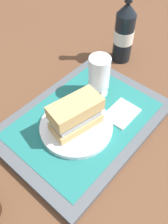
% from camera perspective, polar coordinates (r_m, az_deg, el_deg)
% --- Properties ---
extents(ground_plane, '(3.00, 3.00, 0.00)m').
position_cam_1_polar(ground_plane, '(0.68, -0.00, -2.73)').
color(ground_plane, brown).
extents(tray, '(0.44, 0.32, 0.02)m').
position_cam_1_polar(tray, '(0.67, -0.00, -2.21)').
color(tray, '#4C5156').
rests_on(tray, ground_plane).
extents(placemat, '(0.38, 0.27, 0.00)m').
position_cam_1_polar(placemat, '(0.66, -0.00, -1.64)').
color(placemat, '#1E6B66').
rests_on(placemat, tray).
extents(plate, '(0.19, 0.19, 0.01)m').
position_cam_1_polar(plate, '(0.64, -1.83, -3.44)').
color(plate, white).
rests_on(plate, placemat).
extents(sandwich, '(0.14, 0.09, 0.08)m').
position_cam_1_polar(sandwich, '(0.60, -1.68, -0.41)').
color(sandwich, tan).
rests_on(sandwich, plate).
extents(beer_glass, '(0.06, 0.06, 0.12)m').
position_cam_1_polar(beer_glass, '(0.69, 3.54, 8.51)').
color(beer_glass, silver).
rests_on(beer_glass, placemat).
extents(napkin_folded, '(0.09, 0.07, 0.01)m').
position_cam_1_polar(napkin_folded, '(0.68, 8.79, -0.28)').
color(napkin_folded, white).
rests_on(napkin_folded, placemat).
extents(beer_bottle, '(0.07, 0.07, 0.27)m').
position_cam_1_polar(beer_bottle, '(0.84, 9.33, 17.88)').
color(beer_bottle, black).
rests_on(beer_bottle, ground_plane).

